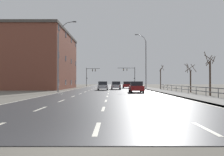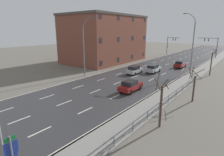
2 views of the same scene
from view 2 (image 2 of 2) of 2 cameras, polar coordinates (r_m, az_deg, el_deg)
The scene contains 16 objects.
ground_plane at distance 46.76m, azimuth 15.44°, elevation 3.58°, with size 160.00×160.00×0.12m.
road_asphalt_strip at distance 57.91m, azimuth 19.98°, elevation 5.34°, with size 14.00×120.00×0.03m.
sidewalk_right at distance 56.02m, azimuth 28.20°, elevation 4.25°, with size 3.00×120.00×0.12m.
guardrail at distance 20.51m, azimuth 14.28°, elevation -8.06°, with size 0.07×32.13×1.00m.
street_lamp_midground at distance 38.85m, azimuth 23.40°, elevation 9.28°, with size 2.40×0.24×11.51m.
street_lamp_left_bank at distance 34.22m, azimuth -8.44°, elevation 8.94°, with size 2.82×0.24×10.64m.
traffic_signal_right at distance 65.32m, azimuth 28.42°, elevation 9.24°, with size 5.75×0.36×6.22m.
traffic_signal_left at distance 69.31m, azimuth 17.48°, elevation 10.37°, with size 4.51×0.36×6.08m.
car_far_right at distance 45.57m, azimuth 20.21°, elevation 4.03°, with size 1.84×4.10×1.57m.
car_far_left at distance 26.30m, azimuth 5.67°, elevation -2.38°, with size 1.88×4.12×1.57m.
car_mid_centre at distance 38.63m, azimuth 12.56°, elevation 2.82°, with size 1.91×4.14×1.57m.
car_near_right at distance 36.81m, azimuth 6.90°, elevation 2.50°, with size 1.93×4.15×1.57m.
brick_building at distance 51.62m, azimuth -2.13°, elevation 12.03°, with size 13.76×22.22×12.28m.
bare_tree_near at distance 16.83m, azimuth 14.81°, elevation -7.47°, with size 1.21×1.28×4.87m.
bare_tree_mid at distance 24.26m, azimuth 23.85°, elevation -2.03°, with size 1.74×1.87×4.24m.
bare_tree_far at distance 39.75m, azimuth 28.24°, elevation 4.11°, with size 0.93×1.47×5.12m.
Camera 2 is at (16.99, 5.28, 8.45)m, focal length 29.75 mm.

